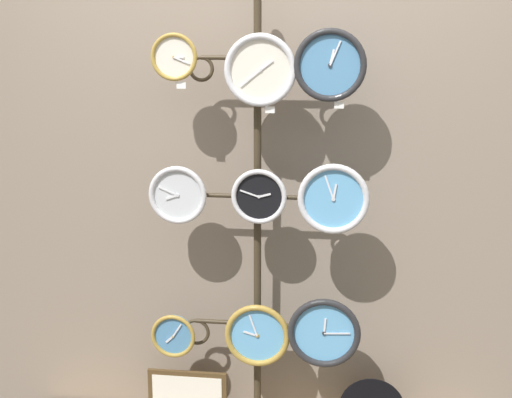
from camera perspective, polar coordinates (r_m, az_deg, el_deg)
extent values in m
cube|color=gray|center=(3.29, 0.48, 4.33)|extent=(4.40, 0.04, 2.80)
cylinder|color=#382D1E|center=(3.21, 0.12, -2.62)|extent=(0.03, 0.03, 2.02)
cylinder|color=#382D1E|center=(3.11, -2.16, 11.24)|extent=(0.25, 0.02, 0.02)
torus|color=#382D1E|center=(3.13, -4.40, 10.34)|extent=(0.11, 0.02, 0.11)
cylinder|color=#382D1E|center=(3.08, 2.43, 11.22)|extent=(0.25, 0.02, 0.02)
torus|color=#382D1E|center=(3.07, 4.74, 10.28)|extent=(0.11, 0.02, 0.11)
cylinder|color=#382D1E|center=(3.19, -2.53, 0.28)|extent=(0.30, 0.02, 0.02)
torus|color=#382D1E|center=(3.23, -5.13, -0.29)|extent=(0.09, 0.02, 0.09)
cylinder|color=#382D1E|center=(3.15, 2.80, 0.12)|extent=(0.30, 0.02, 0.02)
torus|color=#382D1E|center=(3.15, 5.49, -0.62)|extent=(0.09, 0.02, 0.09)
cylinder|color=#382D1E|center=(3.38, -2.37, -9.82)|extent=(0.29, 0.02, 0.02)
torus|color=#382D1E|center=(3.42, -4.80, -10.55)|extent=(0.13, 0.02, 0.13)
cylinder|color=#382D1E|center=(3.34, 2.63, -10.08)|extent=(0.29, 0.02, 0.02)
torus|color=#382D1E|center=(3.36, 5.14, -11.07)|extent=(0.13, 0.02, 0.13)
cylinder|color=silver|center=(3.07, -6.52, 11.23)|extent=(0.18, 0.02, 0.18)
torus|color=#A58438|center=(3.06, -6.59, 11.22)|extent=(0.20, 0.02, 0.20)
cylinder|color=#A58438|center=(3.06, -6.59, 11.22)|extent=(0.01, 0.01, 0.01)
cube|color=silver|center=(3.05, -6.19, 11.22)|extent=(0.04, 0.00, 0.01)
cube|color=silver|center=(3.05, -5.98, 10.98)|extent=(0.07, 0.00, 0.03)
cylinder|color=silver|center=(3.01, 0.36, 10.29)|extent=(0.28, 0.02, 0.28)
torus|color=silver|center=(3.00, 0.33, 10.27)|extent=(0.30, 0.03, 0.30)
cylinder|color=silver|center=(3.00, 0.33, 10.27)|extent=(0.02, 0.01, 0.02)
cube|color=silver|center=(2.99, 0.84, 10.65)|extent=(0.06, 0.00, 0.05)
cube|color=silver|center=(3.01, -0.47, 9.62)|extent=(0.09, 0.00, 0.07)
cylinder|color=#4C84B2|center=(2.98, 5.96, 10.61)|extent=(0.27, 0.02, 0.27)
torus|color=#262628|center=(2.97, 5.95, 10.59)|extent=(0.30, 0.03, 0.30)
cylinder|color=#262628|center=(2.97, 5.95, 10.60)|extent=(0.02, 0.01, 0.02)
cube|color=silver|center=(2.97, 6.10, 11.21)|extent=(0.02, 0.00, 0.07)
cube|color=silver|center=(2.97, 6.36, 11.53)|extent=(0.05, 0.00, 0.10)
cylinder|color=silver|center=(3.16, -6.24, 0.36)|extent=(0.24, 0.02, 0.24)
torus|color=silver|center=(3.14, -6.30, 0.30)|extent=(0.26, 0.02, 0.26)
cylinder|color=silver|center=(3.14, -6.30, 0.30)|extent=(0.01, 0.01, 0.01)
cube|color=silver|center=(3.15, -6.78, 0.15)|extent=(0.06, 0.00, 0.03)
cube|color=silver|center=(3.15, -7.07, 0.64)|extent=(0.09, 0.00, 0.04)
cylinder|color=black|center=(3.09, 0.27, 0.24)|extent=(0.22, 0.02, 0.22)
torus|color=silver|center=(3.07, 0.23, 0.18)|extent=(0.24, 0.02, 0.24)
cylinder|color=silver|center=(3.07, 0.23, 0.18)|extent=(0.01, 0.01, 0.01)
cube|color=silver|center=(3.07, 0.71, 0.29)|extent=(0.05, 0.00, 0.02)
cube|color=silver|center=(3.08, -0.53, 0.44)|extent=(0.08, 0.00, 0.03)
cylinder|color=#60A8DB|center=(3.03, 6.22, 0.05)|extent=(0.28, 0.02, 0.28)
torus|color=silver|center=(3.01, 6.21, -0.02)|extent=(0.30, 0.03, 0.30)
cylinder|color=silver|center=(3.02, 6.21, -0.01)|extent=(0.02, 0.01, 0.02)
cube|color=silver|center=(3.01, 6.32, 0.59)|extent=(0.02, 0.00, 0.07)
cube|color=silver|center=(3.00, 5.88, 0.93)|extent=(0.04, 0.00, 0.10)
cylinder|color=#4C84B2|center=(3.37, -6.59, -10.76)|extent=(0.19, 0.02, 0.19)
torus|color=#A58438|center=(3.35, -6.66, -10.86)|extent=(0.21, 0.02, 0.21)
cylinder|color=#A58438|center=(3.35, -6.66, -10.86)|extent=(0.01, 0.01, 0.01)
cube|color=silver|center=(3.36, -6.94, -11.09)|extent=(0.04, 0.00, 0.04)
cube|color=silver|center=(3.34, -6.34, -10.41)|extent=(0.05, 0.00, 0.07)
cylinder|color=#60A8DB|center=(3.29, 0.12, -10.77)|extent=(0.27, 0.02, 0.27)
torus|color=#A58438|center=(3.28, 0.09, -10.89)|extent=(0.30, 0.03, 0.30)
cylinder|color=#A58438|center=(3.28, 0.09, -10.88)|extent=(0.02, 0.01, 0.02)
cube|color=silver|center=(3.28, -0.47, -10.72)|extent=(0.06, 0.00, 0.03)
cube|color=silver|center=(3.26, -0.23, -10.08)|extent=(0.04, 0.00, 0.10)
cylinder|color=#60A8DB|center=(3.24, 5.48, -10.54)|extent=(0.30, 0.02, 0.30)
torus|color=#262628|center=(3.23, 5.47, -10.65)|extent=(0.33, 0.03, 0.33)
cylinder|color=#262628|center=(3.23, 5.47, -10.64)|extent=(0.02, 0.01, 0.02)
cube|color=silver|center=(3.22, 5.53, -10.07)|extent=(0.01, 0.00, 0.07)
cube|color=silver|center=(3.23, 6.51, -10.64)|extent=(0.12, 0.00, 0.01)
cube|color=white|center=(3.06, -6.01, 9.04)|extent=(0.04, 0.00, 0.03)
cube|color=white|center=(3.01, 1.12, 7.15)|extent=(0.04, 0.00, 0.03)
cube|color=white|center=(2.99, 6.67, 7.47)|extent=(0.04, 0.00, 0.03)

